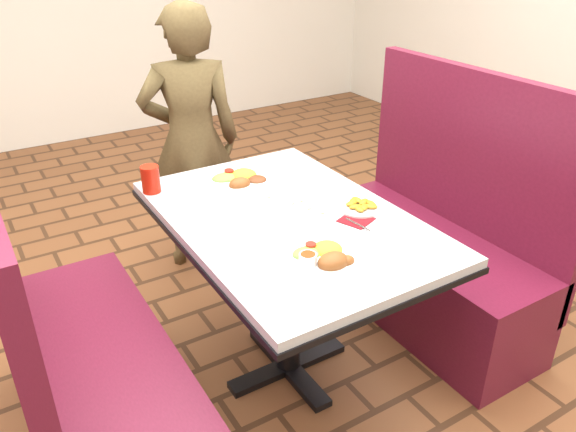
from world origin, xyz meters
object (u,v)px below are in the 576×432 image
Objects in this scene: booth_bench_right at (431,254)px; near_dinner_plate at (326,254)px; dining_table at (288,238)px; red_tumbler at (151,179)px; diner_person at (192,142)px; booth_bench_left at (90,381)px; far_dinner_plate at (240,177)px; plantain_plate at (360,206)px.

near_dinner_plate is at bearing -158.92° from booth_bench_right.
red_tumbler is at bearing 127.24° from dining_table.
diner_person reaches higher than near_dinner_plate.
booth_bench_right is (1.60, 0.00, 0.00)m from booth_bench_left.
far_dinner_plate is 2.47× the size of red_tumbler.
booth_bench_left is 4.37× the size of far_dinner_plate.
booth_bench_left is (-0.80, 0.00, -0.32)m from dining_table.
red_tumbler reaches higher than near_dinner_plate.
far_dinner_plate is 0.37m from red_tumbler.
diner_person is at bearing 100.52° from plantain_plate.
booth_bench_left is at bearing 180.00° from dining_table.
booth_bench_left is 0.80m from red_tumbler.
red_tumbler is at bearing 157.76° from booth_bench_right.
diner_person is at bearing 85.27° from near_dinner_plate.
near_dinner_plate reaches higher than plantain_plate.
far_dinner_plate is at bearing 101.90° from diner_person.
dining_table is 0.30m from plantain_plate.
red_tumbler is at bearing 47.21° from booth_bench_left.
booth_bench_right is 1.34m from diner_person.
red_tumbler is (-0.35, 0.11, 0.03)m from far_dinner_plate.
near_dinner_plate reaches higher than far_dinner_plate.
booth_bench_left is at bearing -155.13° from far_dinner_plate.
diner_person is at bearing 125.30° from booth_bench_right.
booth_bench_right is at bearing 9.87° from plantain_plate.
near_dinner_plate is at bearing -94.12° from far_dinner_plate.
near_dinner_plate is 0.41m from plantain_plate.
near_dinner_plate is (0.74, -0.33, 0.45)m from booth_bench_left.
booth_bench_left reaches higher than red_tumbler.
booth_bench_right reaches higher than plantain_plate.
booth_bench_right reaches higher than far_dinner_plate.
far_dinner_plate reaches higher than dining_table.
near_dinner_plate is at bearing -69.63° from red_tumbler.
dining_table is 1.01× the size of booth_bench_left.
dining_table is 4.94× the size of near_dinner_plate.
near_dinner_plate is 1.39× the size of plantain_plate.
dining_table is 0.86m from booth_bench_left.
booth_bench_right is at bearing 142.54° from diner_person.
near_dinner_plate is 0.89× the size of far_dinner_plate.
near_dinner_plate is (-0.86, -0.33, 0.45)m from booth_bench_right.
booth_bench_right is at bearing 0.00° from dining_table.
dining_table is at bearing -88.29° from far_dinner_plate.
dining_table is 10.91× the size of red_tumbler.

